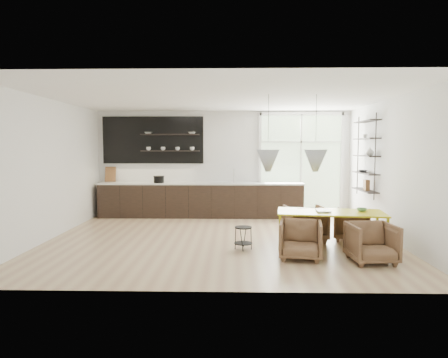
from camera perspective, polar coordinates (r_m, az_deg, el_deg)
room at (r=9.24m, az=3.18°, el=1.81°), size 7.02×6.01×2.91m
kitchen_run at (r=10.94m, az=-3.80°, el=-2.29°), size 5.54×0.69×2.75m
right_shelving at (r=9.80m, az=19.66°, el=2.82°), size 0.26×1.22×1.90m
dining_table at (r=7.72m, az=14.96°, el=-4.86°), size 2.04×1.11×0.71m
armchair_back_left at (r=8.36m, az=11.54°, el=-6.19°), size 0.86×0.88×0.72m
armchair_back_right at (r=8.64m, az=17.89°, el=-6.22°), size 0.88×0.90×0.64m
armchair_front_left at (r=7.02m, az=10.87°, el=-8.51°), size 0.81×0.83×0.66m
armchair_front_right at (r=7.09m, az=20.35°, el=-8.55°), size 0.76×0.78×0.66m
wire_stool at (r=7.51m, az=2.77°, el=-7.98°), size 0.34×0.34×0.43m
table_book at (r=7.64m, az=13.05°, el=-4.43°), size 0.27×0.36×0.03m
table_bowl at (r=7.92m, az=19.08°, el=-4.16°), size 0.20×0.20×0.06m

